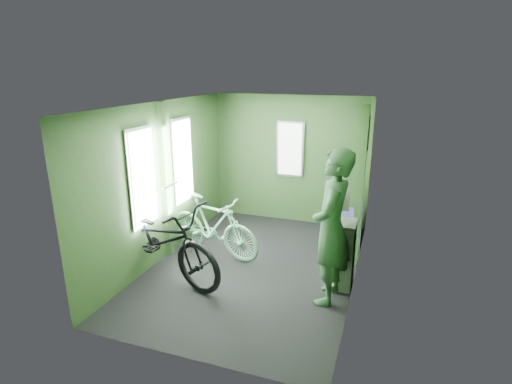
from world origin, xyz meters
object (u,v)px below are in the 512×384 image
waste_box (344,254)px  bench_seat (348,224)px  bicycle_black (163,276)px  bicycle_mint (214,255)px  passenger (331,228)px

waste_box → bench_seat: 1.57m
bicycle_black → waste_box: bearing=-59.5°
waste_box → bench_seat: (-0.12, 1.56, -0.19)m
bicycle_black → bicycle_mint: size_ratio=1.32×
bicycle_black → passenger: bearing=-68.1°
waste_box → bench_seat: bearing=94.3°
bench_seat → bicycle_mint: bearing=-150.5°
bicycle_black → passenger: (2.22, 0.19, 0.95)m
passenger → bicycle_mint: bearing=-107.3°
bicycle_black → bicycle_mint: (0.38, 0.83, 0.00)m
waste_box → bicycle_black: bearing=-166.6°
bicycle_mint → bicycle_black: bearing=168.7°
bicycle_black → waste_box: 2.45m
bench_seat → bicycle_black: bearing=-141.9°
bicycle_mint → waste_box: (1.96, -0.27, 0.45)m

